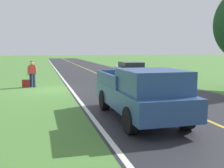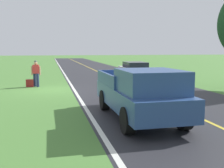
# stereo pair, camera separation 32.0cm
# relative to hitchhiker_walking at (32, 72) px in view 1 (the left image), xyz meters

# --- Properties ---
(ground_plane) EXTENTS (200.00, 200.00, 0.00)m
(ground_plane) POSITION_rel_hitchhiker_walking_xyz_m (-1.08, 1.67, -0.98)
(ground_plane) COLOR #4C7F38
(road_surface) EXTENTS (7.95, 120.00, 0.00)m
(road_surface) POSITION_rel_hitchhiker_walking_xyz_m (-6.11, 1.67, -0.98)
(road_surface) COLOR #28282D
(road_surface) RESTS_ON ground
(lane_edge_line) EXTENTS (0.16, 117.60, 0.00)m
(lane_edge_line) POSITION_rel_hitchhiker_walking_xyz_m (-2.32, 1.67, -0.98)
(lane_edge_line) COLOR silver
(lane_edge_line) RESTS_ON ground
(lane_centre_line) EXTENTS (0.14, 117.60, 0.00)m
(lane_centre_line) POSITION_rel_hitchhiker_walking_xyz_m (-6.11, 1.67, -0.98)
(lane_centre_line) COLOR gold
(lane_centre_line) RESTS_ON ground
(hitchhiker_walking) EXTENTS (0.62, 0.53, 1.75)m
(hitchhiker_walking) POSITION_rel_hitchhiker_walking_xyz_m (0.00, 0.00, 0.00)
(hitchhiker_walking) COLOR navy
(hitchhiker_walking) RESTS_ON ground
(suitcase_carried) EXTENTS (0.47, 0.24, 0.50)m
(suitcase_carried) POSITION_rel_hitchhiker_walking_xyz_m (0.43, 0.05, -0.73)
(suitcase_carried) COLOR maroon
(suitcase_carried) RESTS_ON ground
(pickup_truck_passing) EXTENTS (2.12, 5.41, 1.82)m
(pickup_truck_passing) POSITION_rel_hitchhiker_walking_xyz_m (-3.95, 9.67, -0.01)
(pickup_truck_passing) COLOR #2D4C84
(pickup_truck_passing) RESTS_ON ground
(sedan_near_oncoming) EXTENTS (2.04, 4.46, 1.41)m
(sedan_near_oncoming) POSITION_rel_hitchhiker_walking_xyz_m (-7.90, -3.38, -0.23)
(sedan_near_oncoming) COLOR silver
(sedan_near_oncoming) RESTS_ON ground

